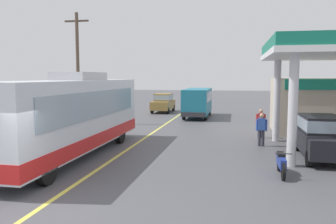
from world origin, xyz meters
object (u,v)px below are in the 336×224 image
Objects in this scene: car_at_pump at (321,135)px; coach_bus_main at (70,117)px; pedestrian_by_shop at (261,128)px; car_trailing_behind_bus at (163,102)px; pedestrian_near_pump at (261,122)px; motorcycle_parked_forecourt at (281,163)px; minibus_opposing_lane at (198,100)px.

coach_bus_main is at bearing -170.63° from car_at_pump.
car_trailing_behind_bus reaches higher than pedestrian_by_shop.
pedestrian_near_pump is at bearing 36.54° from coach_bus_main.
coach_bus_main is at bearing 171.78° from motorcycle_parked_forecourt.
car_at_pump is 0.69× the size of minibus_opposing_lane.
pedestrian_near_pump is (-0.22, 7.53, 0.49)m from motorcycle_parked_forecourt.
car_at_pump is 15.54m from minibus_opposing_lane.
car_at_pump reaches higher than pedestrian_by_shop.
car_at_pump and car_trailing_behind_bus have the same top height.
minibus_opposing_lane is 3.41× the size of motorcycle_parked_forecourt.
coach_bus_main reaches higher than motorcycle_parked_forecourt.
pedestrian_near_pump is 1.00× the size of pedestrian_by_shop.
minibus_opposing_lane is 12.67m from pedestrian_by_shop.
motorcycle_parked_forecourt is 0.43× the size of car_trailing_behind_bus.
pedestrian_by_shop is at bearing 93.75° from motorcycle_parked_forecourt.
pedestrian_by_shop is at bearing -92.87° from pedestrian_near_pump.
car_at_pump is at bearing 9.37° from coach_bus_main.
motorcycle_parked_forecourt is at bearing -8.22° from coach_bus_main.
pedestrian_near_pump is at bearing -57.18° from car_trailing_behind_bus.
minibus_opposing_lane is (-6.83, 13.95, 0.46)m from car_at_pump.
pedestrian_by_shop is 0.40× the size of car_trailing_behind_bus.
motorcycle_parked_forecourt is at bearing -88.35° from pedestrian_near_pump.
pedestrian_by_shop is at bearing 137.26° from car_at_pump.
minibus_opposing_lane is at bearing 110.94° from pedestrian_by_shop.
pedestrian_near_pump reaches higher than motorcycle_parked_forecourt.
minibus_opposing_lane is 3.69× the size of pedestrian_near_pump.
car_at_pump is at bearing 56.84° from motorcycle_parked_forecourt.
car_trailing_behind_bus is (-3.79, 3.64, -0.46)m from minibus_opposing_lane.
motorcycle_parked_forecourt is (4.86, -16.97, -1.03)m from minibus_opposing_lane.
motorcycle_parked_forecourt is at bearing -67.23° from car_trailing_behind_bus.
coach_bus_main is 9.24m from pedestrian_by_shop.
car_at_pump is at bearing -58.88° from car_trailing_behind_bus.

